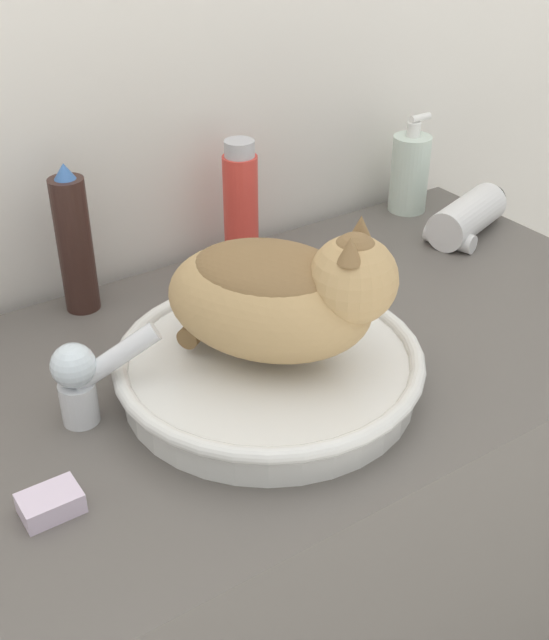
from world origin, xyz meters
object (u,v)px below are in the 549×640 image
Objects in this scene: cat at (280,292)px; soap_bar at (51,503)px; shampoo_bottle_tall at (241,204)px; faucet at (84,376)px; hairspray_can_black at (75,243)px; soap_pump_bottle at (410,172)px; hair_dryer at (467,218)px.

soap_bar is at bearing -121.17° from cat.
faucet is at bearing -145.87° from shampoo_bottle_tall.
hairspray_can_black is at bearing 86.48° from faucet.
shampoo_bottle_tall is (-0.35, 0.00, 0.02)m from soap_pump_bottle.
hair_dryer is (0.64, -0.14, -0.07)m from hairspray_can_black.
cat reaches higher than faucet.
soap_pump_bottle is at bearing 76.29° from hair_dryer.
faucet is 0.16m from soap_bar.
soap_pump_bottle is 0.36m from shampoo_bottle_tall.
soap_pump_bottle is (0.72, 0.25, 0.01)m from faucet.
cat is at bearing -68.51° from hairspray_can_black.
soap_bar is (-0.81, -0.37, -0.06)m from soap_pump_bottle.
soap_bar is (-0.31, -0.05, -0.13)m from cat.
faucet is at bearing -148.17° from cat.
soap_bar is at bearing -110.31° from faucet.
hairspray_can_black is at bearing 180.00° from shampoo_bottle_tall.
faucet is 0.73× the size of soap_pump_bottle.
hairspray_can_black reaches higher than shampoo_bottle_tall.
hairspray_can_black reaches higher than faucet.
soap_pump_bottle is 0.90× the size of hair_dryer.
shampoo_bottle_tall is 0.39m from hair_dryer.
soap_pump_bottle is at bearing 36.20° from faucet.
soap_pump_bottle is 0.63m from hairspray_can_black.
soap_bar is at bearing -155.60° from soap_pump_bottle.
hairspray_can_black is 1.14× the size of hair_dryer.
cat is 1.62× the size of shampoo_bottle_tall.
soap_bar is at bearing -141.21° from shampoo_bottle_tall.
hair_dryer is at bearing 25.87° from faucet.
hair_dryer is at bearing -20.54° from shampoo_bottle_tall.
hair_dryer is at bearing 70.74° from cat.
hairspray_can_black is (0.09, 0.25, 0.04)m from faucet.
soap_bar is (-0.82, -0.23, -0.02)m from hair_dryer.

